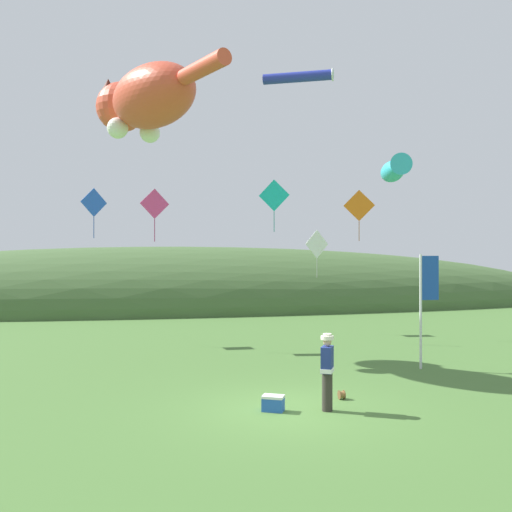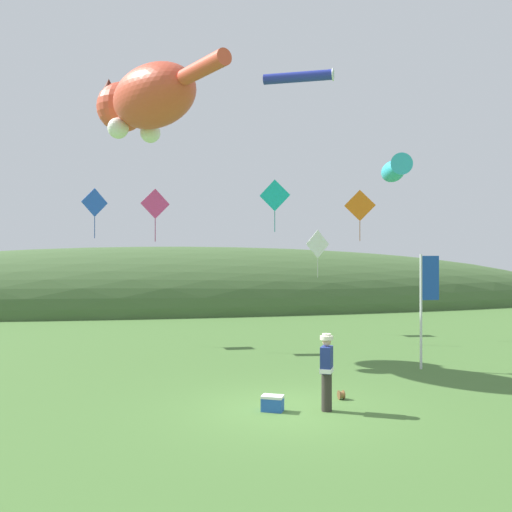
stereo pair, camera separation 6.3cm
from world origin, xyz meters
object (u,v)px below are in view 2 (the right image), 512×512
at_px(picnic_cooler, 273,403).
at_px(kite_diamond_orange, 360,206).
at_px(kite_giant_cat, 146,101).
at_px(kite_tube_streamer, 299,77).
at_px(kite_diamond_blue, 95,203).
at_px(festival_attendant, 327,369).
at_px(festival_banner_pole, 426,294).
at_px(kite_diamond_white, 318,244).
at_px(kite_fish_windsock, 394,170).
at_px(kite_spool, 341,395).
at_px(kite_diamond_pink, 155,204).
at_px(kite_diamond_teal, 275,196).

height_order(picnic_cooler, kite_diamond_orange, kite_diamond_orange).
bearing_deg(kite_giant_cat, kite_tube_streamer, -13.12).
bearing_deg(kite_tube_streamer, kite_diamond_blue, 141.43).
distance_m(festival_attendant, festival_banner_pole, 6.36).
xyz_separation_m(festival_banner_pole, kite_diamond_white, (-0.48, 9.22, 1.77)).
bearing_deg(kite_giant_cat, festival_attendant, -64.05).
bearing_deg(kite_fish_windsock, kite_spool, -126.64).
bearing_deg(kite_diamond_blue, festival_attendant, -64.85).
distance_m(kite_diamond_blue, kite_diamond_white, 10.29).
bearing_deg(festival_attendant, picnic_cooler, 168.06).
distance_m(kite_spool, kite_diamond_pink, 11.73).
height_order(picnic_cooler, festival_banner_pole, festival_banner_pole).
height_order(kite_spool, kite_diamond_blue, kite_diamond_blue).
bearing_deg(kite_tube_streamer, kite_spool, -96.52).
relative_size(kite_spool, kite_diamond_pink, 0.11).
xyz_separation_m(festival_attendant, kite_tube_streamer, (1.38, 6.74, 8.90)).
xyz_separation_m(kite_diamond_teal, kite_diamond_white, (2.50, 1.60, -2.08)).
bearing_deg(kite_diamond_teal, festival_attendant, -98.51).
distance_m(kite_spool, kite_fish_windsock, 9.63).
height_order(kite_spool, kite_diamond_orange, kite_diamond_orange).
bearing_deg(kite_diamond_teal, kite_fish_windsock, -57.81).
height_order(festival_attendant, kite_diamond_orange, kite_diamond_orange).
bearing_deg(kite_diamond_pink, picnic_cooler, -77.62).
relative_size(festival_attendant, kite_spool, 7.86).
relative_size(kite_fish_windsock, kite_diamond_orange, 1.26).
relative_size(kite_fish_windsock, kite_diamond_white, 1.29).
xyz_separation_m(festival_attendant, kite_spool, (0.71, 0.94, -0.84)).
relative_size(festival_banner_pole, kite_giant_cat, 0.48).
height_order(kite_giant_cat, kite_diamond_orange, kite_giant_cat).
relative_size(kite_fish_windsock, kite_diamond_blue, 1.38).
height_order(kite_spool, festival_banner_pole, festival_banner_pole).
distance_m(festival_attendant, picnic_cooler, 1.46).
distance_m(kite_fish_windsock, kite_diamond_orange, 5.25).
height_order(festival_attendant, kite_fish_windsock, kite_fish_windsock).
bearing_deg(kite_diamond_orange, kite_diamond_pink, -172.07).
bearing_deg(kite_diamond_teal, kite_diamond_pink, -166.98).
distance_m(kite_giant_cat, kite_diamond_blue, 5.93).
bearing_deg(kite_diamond_white, kite_diamond_pink, -159.97).
xyz_separation_m(festival_attendant, festival_banner_pole, (4.72, 4.01, 1.41)).
bearing_deg(kite_diamond_blue, kite_diamond_pink, -40.82).
bearing_deg(kite_diamond_teal, kite_spool, -95.48).
bearing_deg(kite_diamond_pink, kite_diamond_white, 20.03).
relative_size(kite_fish_windsock, kite_diamond_teal, 1.28).
xyz_separation_m(festival_attendant, kite_diamond_blue, (-5.88, 12.53, 4.87)).
relative_size(festival_attendant, kite_tube_streamer, 0.74).
relative_size(picnic_cooler, festival_banner_pole, 0.16).
relative_size(picnic_cooler, kite_tube_streamer, 0.24).
bearing_deg(kite_diamond_orange, festival_banner_pole, -97.44).
height_order(festival_banner_pole, kite_diamond_white, kite_diamond_white).
relative_size(picnic_cooler, kite_diamond_blue, 0.28).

